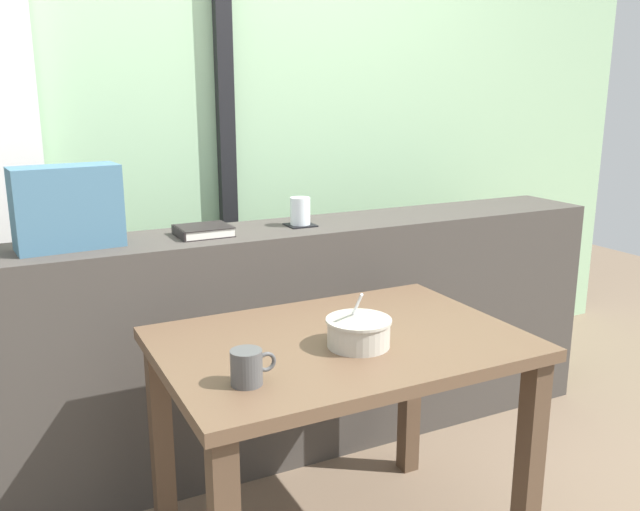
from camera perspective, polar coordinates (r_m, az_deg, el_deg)
The scene contains 10 objects.
outdoor_backdrop at distance 2.98m, azimuth -9.64°, elevation 14.40°, with size 4.80×0.08×2.80m, color #9EC699.
window_divider_post at distance 2.93m, azimuth -8.14°, elevation 12.50°, with size 0.07×0.05×2.60m, color black.
dark_console_ledge at distance 2.53m, azimuth -4.26°, elevation -7.53°, with size 2.80×0.34×0.88m, color #423D38.
breakfast_table at distance 1.91m, azimuth 1.75°, elevation -10.31°, with size 1.00×0.70×0.70m.
coaster_square at distance 2.45m, azimuth -1.70°, elevation 2.63°, with size 0.10×0.10×0.01m, color black.
juice_glass at distance 2.44m, azimuth -1.71°, elevation 3.76°, with size 0.07×0.07×0.10m.
closed_book at distance 2.31m, azimuth -10.02°, elevation 2.11°, with size 0.18×0.16×0.03m.
throw_pillow at distance 2.22m, azimuth -20.89°, elevation 3.88°, with size 0.32×0.14×0.26m, color #426B84.
soup_bowl at distance 1.80m, azimuth 3.32°, elevation -6.61°, with size 0.18×0.18×0.16m.
ceramic_mug at distance 1.58m, azimuth -6.25°, elevation -9.51°, with size 0.11×0.08×0.08m.
Camera 1 is at (-0.89, -1.63, 1.37)m, focal length 37.25 mm.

